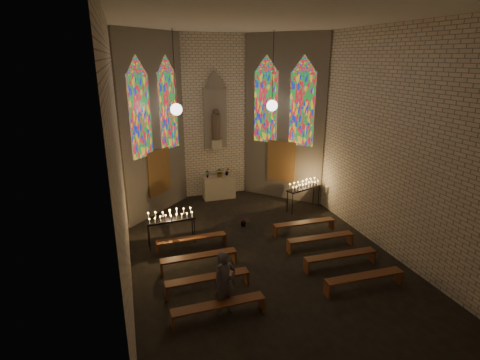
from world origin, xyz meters
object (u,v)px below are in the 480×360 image
votive_stand_right (304,186)px  visitor (225,283)px  aisle_flower_pot (243,221)px  altar (219,187)px  votive_stand_left (171,217)px

votive_stand_right → visitor: size_ratio=1.00×
aisle_flower_pot → visitor: (-1.96, -4.61, 0.63)m
altar → aisle_flower_pot: (0.14, -3.13, -0.31)m
altar → visitor: size_ratio=0.85×
aisle_flower_pot → visitor: visitor is taller
altar → aisle_flower_pot: size_ratio=3.69×
votive_stand_right → visitor: bearing=-150.2°
visitor → altar: bearing=61.6°
aisle_flower_pot → visitor: bearing=-113.0°
aisle_flower_pot → votive_stand_left: (-2.76, -0.72, 0.82)m
altar → votive_stand_right: bearing=-37.9°
votive_stand_left → visitor: visitor is taller
visitor → aisle_flower_pot: bearing=51.7°
votive_stand_right → visitor: visitor is taller
votive_stand_left → visitor: 3.98m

